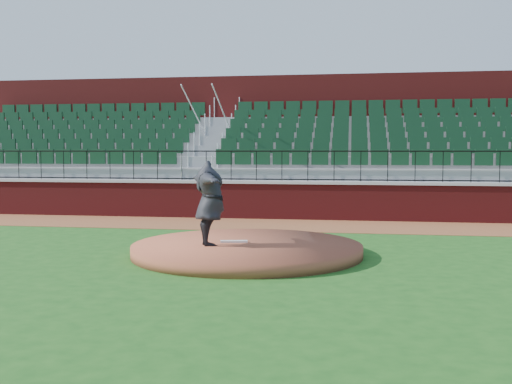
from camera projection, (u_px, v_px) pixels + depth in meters
ground at (245, 254)px, 13.38m from camera, size 90.00×90.00×0.00m
warning_track at (276, 225)px, 18.70m from camera, size 34.00×3.20×0.01m
field_wall at (282, 201)px, 20.24m from camera, size 34.00×0.35×1.20m
wall_cap at (282, 182)px, 20.19m from camera, size 34.00×0.45×0.10m
wall_railing at (282, 166)px, 20.15m from camera, size 34.00×0.05×1.00m
seating_stands at (290, 151)px, 22.80m from camera, size 34.00×5.10×4.60m
concourse_wall at (297, 140)px, 25.53m from camera, size 34.00×0.50×5.50m
pitchers_mound at (247, 249)px, 13.33m from camera, size 5.11×5.11×0.25m
pitching_rubber at (234, 241)px, 13.53m from camera, size 0.63×0.27×0.04m
pitcher at (210, 203)px, 13.02m from camera, size 1.54×2.33×1.86m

